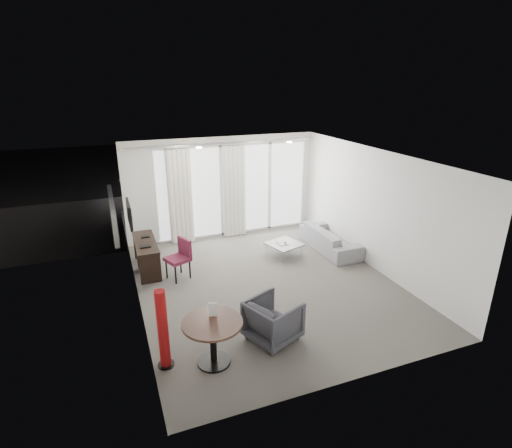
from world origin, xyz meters
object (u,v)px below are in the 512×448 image
object	(u,v)px
red_lamp	(163,329)
rattan_chair_a	(250,207)
desk_chair	(177,260)
tub_armchair	(273,320)
sofa	(330,239)
coffee_table	(284,250)
rattan_chair_b	(258,199)
desk	(147,256)
round_table	(213,343)

from	to	relation	value
red_lamp	rattan_chair_a	bearing A→B (deg)	58.82
red_lamp	desk_chair	bearing A→B (deg)	75.44
tub_armchair	sofa	size ratio (longest dim) A/B	0.40
coffee_table	tub_armchair	bearing A→B (deg)	-117.99
sofa	rattan_chair_a	xyz separation A→B (m)	(-1.05, 2.77, 0.11)
red_lamp	rattan_chair_b	size ratio (longest dim) A/B	1.40
desk	rattan_chair_b	distance (m)	4.68
round_table	rattan_chair_b	distance (m)	7.08
desk_chair	coffee_table	size ratio (longest dim) A/B	1.21
coffee_table	sofa	world-z (taller)	sofa
round_table	red_lamp	bearing A→B (deg)	163.74
rattan_chair_a	rattan_chair_b	xyz separation A→B (m)	(0.46, 0.54, 0.05)
tub_armchair	red_lamp	bearing A→B (deg)	68.13
tub_armchair	rattan_chair_b	bearing A→B (deg)	-41.91
tub_armchair	sofa	bearing A→B (deg)	-66.90
sofa	tub_armchair	bearing A→B (deg)	135.79
round_table	rattan_chair_a	xyz separation A→B (m)	(2.71, 5.79, 0.04)
desk	desk_chair	size ratio (longest dim) A/B	1.65
desk	rattan_chair_b	size ratio (longest dim) A/B	1.59
desk	round_table	bearing A→B (deg)	-81.16
round_table	coffee_table	xyz separation A→B (m)	(2.56, 3.07, -0.19)
red_lamp	coffee_table	bearing A→B (deg)	41.64
red_lamp	coffee_table	xyz separation A→B (m)	(3.23, 2.87, -0.46)
tub_armchair	rattan_chair_b	distance (m)	6.47
coffee_table	sofa	size ratio (longest dim) A/B	0.38
desk	rattan_chair_a	size ratio (longest dim) A/B	1.82
red_lamp	coffee_table	distance (m)	4.35
rattan_chair_a	rattan_chair_b	world-z (taller)	rattan_chair_b
coffee_table	rattan_chair_a	xyz separation A→B (m)	(0.15, 2.72, 0.23)
rattan_chair_b	rattan_chair_a	bearing A→B (deg)	-135.78
tub_armchair	rattan_chair_a	size ratio (longest dim) A/B	0.98
tub_armchair	sofa	world-z (taller)	tub_armchair
round_table	tub_armchair	xyz separation A→B (m)	(1.04, 0.22, -0.01)
round_table	red_lamp	size ratio (longest dim) A/B	0.71
desk_chair	rattan_chair_a	bearing A→B (deg)	25.29
tub_armchair	rattan_chair_b	xyz separation A→B (m)	(2.13, 6.11, 0.10)
desk	sofa	world-z (taller)	desk
sofa	rattan_chair_a	bearing A→B (deg)	20.73
desk	sofa	xyz separation A→B (m)	(4.30, -0.48, -0.06)
sofa	red_lamp	bearing A→B (deg)	122.43
coffee_table	desk_chair	bearing A→B (deg)	-174.93
desk	coffee_table	size ratio (longest dim) A/B	2.00
round_table	red_lamp	distance (m)	0.75
desk	sofa	distance (m)	4.33
rattan_chair_b	coffee_table	bearing A→B (deg)	-105.87
red_lamp	desk	bearing A→B (deg)	87.76
coffee_table	rattan_chair_b	size ratio (longest dim) A/B	0.80
desk	tub_armchair	world-z (taller)	tub_armchair
red_lamp	round_table	bearing A→B (deg)	-16.26
red_lamp	tub_armchair	xyz separation A→B (m)	(1.72, 0.02, -0.27)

